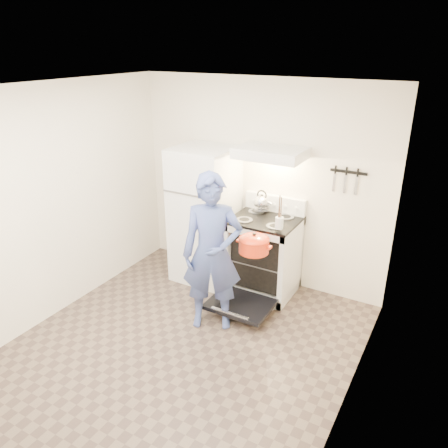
{
  "coord_description": "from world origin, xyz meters",
  "views": [
    {
      "loc": [
        2.13,
        -2.84,
        2.84
      ],
      "look_at": [
        -0.05,
        1.0,
        1.0
      ],
      "focal_mm": 35.0,
      "sensor_mm": 36.0,
      "label": 1
    }
  ],
  "objects_px": {
    "person": "(212,253)",
    "refrigerator": "(205,215)",
    "tea_kettle": "(262,201)",
    "stove_body": "(264,257)",
    "dutch_oven": "(254,246)"
  },
  "relations": [
    {
      "from": "person",
      "to": "refrigerator",
      "type": "bearing_deg",
      "value": 98.51
    },
    {
      "from": "tea_kettle",
      "to": "stove_body",
      "type": "bearing_deg",
      "value": -52.16
    },
    {
      "from": "tea_kettle",
      "to": "person",
      "type": "bearing_deg",
      "value": -92.9
    },
    {
      "from": "refrigerator",
      "to": "dutch_oven",
      "type": "xyz_separation_m",
      "value": [
        0.98,
        -0.61,
        0.06
      ]
    },
    {
      "from": "stove_body",
      "to": "dutch_oven",
      "type": "height_order",
      "value": "dutch_oven"
    },
    {
      "from": "refrigerator",
      "to": "stove_body",
      "type": "height_order",
      "value": "refrigerator"
    },
    {
      "from": "refrigerator",
      "to": "dutch_oven",
      "type": "distance_m",
      "value": 1.15
    },
    {
      "from": "tea_kettle",
      "to": "person",
      "type": "height_order",
      "value": "person"
    },
    {
      "from": "refrigerator",
      "to": "person",
      "type": "height_order",
      "value": "refrigerator"
    },
    {
      "from": "tea_kettle",
      "to": "dutch_oven",
      "type": "bearing_deg",
      "value": -69.93
    },
    {
      "from": "stove_body",
      "to": "dutch_oven",
      "type": "bearing_deg",
      "value": -75.39
    },
    {
      "from": "person",
      "to": "stove_body",
      "type": "bearing_deg",
      "value": 51.23
    },
    {
      "from": "refrigerator",
      "to": "dutch_oven",
      "type": "height_order",
      "value": "refrigerator"
    },
    {
      "from": "refrigerator",
      "to": "tea_kettle",
      "type": "relative_size",
      "value": 6.05
    },
    {
      "from": "stove_body",
      "to": "person",
      "type": "relative_size",
      "value": 0.54
    }
  ]
}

